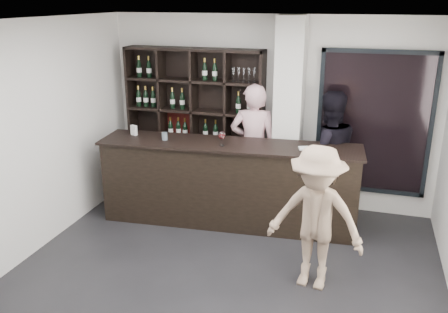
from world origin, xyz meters
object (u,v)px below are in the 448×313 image
(tasting_counter, at_px, (229,184))
(taster_black, at_px, (327,155))
(taster_pink, at_px, (253,147))
(customer, at_px, (316,218))
(wine_shelf, at_px, (195,125))

(tasting_counter, height_order, taster_black, taster_black)
(taster_pink, distance_m, customer, 2.22)
(tasting_counter, bearing_deg, taster_pink, 68.21)
(tasting_counter, relative_size, taster_black, 1.92)
(taster_black, bearing_deg, customer, 67.66)
(wine_shelf, relative_size, taster_black, 1.27)
(taster_pink, bearing_deg, taster_black, 171.61)
(taster_pink, relative_size, taster_black, 1.02)
(customer, bearing_deg, taster_pink, 129.59)
(wine_shelf, bearing_deg, tasting_counter, -45.53)
(tasting_counter, distance_m, taster_pink, 0.77)
(tasting_counter, xyz_separation_m, customer, (1.36, -1.24, 0.23))
(taster_black, relative_size, customer, 1.14)
(wine_shelf, height_order, customer, wine_shelf)
(wine_shelf, relative_size, tasting_counter, 0.66)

